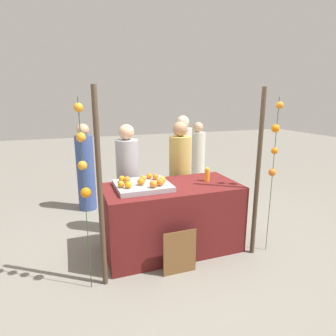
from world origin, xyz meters
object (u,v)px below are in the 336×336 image
(orange_1, at_px, (127,180))
(vendor_left, at_px, (128,184))
(chalkboard_sign, at_px, (180,253))
(vendor_right, at_px, (180,179))
(stall_counter, at_px, (172,217))
(juice_bottle, at_px, (207,175))
(orange_0, at_px, (155,177))

(orange_1, relative_size, vendor_left, 0.05)
(chalkboard_sign, height_order, vendor_right, vendor_right)
(stall_counter, bearing_deg, vendor_left, 122.24)
(orange_1, distance_m, juice_bottle, 1.09)
(juice_bottle, height_order, vendor_right, vendor_right)
(orange_0, xyz_separation_m, orange_1, (-0.38, -0.01, 0.00))
(vendor_left, bearing_deg, orange_1, -102.68)
(vendor_left, bearing_deg, chalkboard_sign, -75.95)
(stall_counter, height_order, vendor_right, vendor_right)
(stall_counter, height_order, chalkboard_sign, stall_counter)
(stall_counter, bearing_deg, vendor_right, 60.01)
(juice_bottle, bearing_deg, stall_counter, -176.64)
(juice_bottle, distance_m, vendor_left, 1.18)
(stall_counter, height_order, juice_bottle, juice_bottle)
(orange_1, height_order, chalkboard_sign, orange_1)
(stall_counter, height_order, orange_0, orange_0)
(vendor_left, bearing_deg, juice_bottle, -34.44)
(juice_bottle, height_order, vendor_left, vendor_left)
(orange_1, xyz_separation_m, vendor_left, (0.13, 0.57, -0.23))
(orange_0, bearing_deg, chalkboard_sign, -85.03)
(chalkboard_sign, bearing_deg, vendor_left, 104.05)
(orange_1, height_order, vendor_right, vendor_right)
(juice_bottle, xyz_separation_m, chalkboard_sign, (-0.64, -0.60, -0.72))
(vendor_left, bearing_deg, stall_counter, -57.76)
(stall_counter, distance_m, vendor_right, 0.82)
(chalkboard_sign, relative_size, vendor_left, 0.33)
(orange_0, xyz_separation_m, vendor_right, (0.56, 0.52, -0.22))
(stall_counter, relative_size, juice_bottle, 9.36)
(vendor_right, bearing_deg, chalkboard_sign, -112.02)
(juice_bottle, distance_m, chalkboard_sign, 1.14)
(chalkboard_sign, relative_size, vendor_right, 0.33)
(orange_1, bearing_deg, stall_counter, -12.34)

